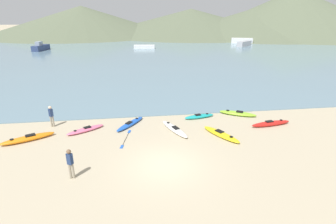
# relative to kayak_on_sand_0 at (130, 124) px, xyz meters

# --- Properties ---
(ground_plane) EXTENTS (400.00, 400.00, 0.00)m
(ground_plane) POSITION_rel_kayak_on_sand_0_xyz_m (1.96, -6.05, -0.13)
(ground_plane) COLOR tan
(bay_water) EXTENTS (160.00, 70.00, 0.06)m
(bay_water) POSITION_rel_kayak_on_sand_0_xyz_m (1.96, 36.63, -0.10)
(bay_water) COLOR slate
(bay_water) RESTS_ON ground_plane
(far_hill_left) EXTENTS (72.00, 72.00, 10.79)m
(far_hill_left) POSITION_rel_kayak_on_sand_0_xyz_m (-18.73, 95.48, 5.26)
(far_hill_left) COLOR #5B664C
(far_hill_left) RESTS_ON ground_plane
(far_hill_midleft) EXTENTS (77.86, 77.86, 9.75)m
(far_hill_midleft) POSITION_rel_kayak_on_sand_0_xyz_m (25.49, 94.32, 4.74)
(far_hill_midleft) COLOR #5B664C
(far_hill_midleft) RESTS_ON ground_plane
(far_hill_midright) EXTENTS (67.03, 67.03, 10.18)m
(far_hill_midright) POSITION_rel_kayak_on_sand_0_xyz_m (48.39, 82.02, 4.95)
(far_hill_midright) COLOR #5B664C
(far_hill_midright) RESTS_ON ground_plane
(far_hill_right) EXTENTS (77.05, 77.05, 16.74)m
(far_hill_right) POSITION_rel_kayak_on_sand_0_xyz_m (64.00, 83.05, 8.24)
(far_hill_right) COLOR #5B664C
(far_hill_right) RESTS_ON ground_plane
(kayak_on_sand_0) EXTENTS (2.41, 2.97, 0.31)m
(kayak_on_sand_0) POSITION_rel_kayak_on_sand_0_xyz_m (0.00, 0.00, 0.00)
(kayak_on_sand_0) COLOR blue
(kayak_on_sand_0) RESTS_ON ground_plane
(kayak_on_sand_1) EXTENTS (1.85, 3.41, 0.34)m
(kayak_on_sand_1) POSITION_rel_kayak_on_sand_0_xyz_m (3.27, -1.45, 0.01)
(kayak_on_sand_1) COLOR white
(kayak_on_sand_1) RESTS_ON ground_plane
(kayak_on_sand_2) EXTENTS (3.10, 2.16, 0.36)m
(kayak_on_sand_2) POSITION_rel_kayak_on_sand_0_xyz_m (9.15, 0.95, 0.03)
(kayak_on_sand_2) COLOR #8CCC2D
(kayak_on_sand_2) RESTS_ON ground_plane
(kayak_on_sand_3) EXTENTS (2.73, 2.02, 0.32)m
(kayak_on_sand_3) POSITION_rel_kayak_on_sand_0_xyz_m (-3.28, -0.66, 0.00)
(kayak_on_sand_3) COLOR #E5668C
(kayak_on_sand_3) RESTS_ON ground_plane
(kayak_on_sand_4) EXTENTS (3.41, 2.10, 0.40)m
(kayak_on_sand_4) POSITION_rel_kayak_on_sand_0_xyz_m (-6.97, -1.70, 0.04)
(kayak_on_sand_4) COLOR orange
(kayak_on_sand_4) RESTS_ON ground_plane
(kayak_on_sand_5) EXTENTS (2.21, 3.24, 0.35)m
(kayak_on_sand_5) POSITION_rel_kayak_on_sand_0_xyz_m (6.42, -2.81, 0.02)
(kayak_on_sand_5) COLOR yellow
(kayak_on_sand_5) RESTS_ON ground_plane
(kayak_on_sand_6) EXTENTS (3.38, 1.05, 0.41)m
(kayak_on_sand_6) POSITION_rel_kayak_on_sand_0_xyz_m (10.85, -1.54, 0.05)
(kayak_on_sand_6) COLOR red
(kayak_on_sand_6) RESTS_ON ground_plane
(kayak_on_sand_7) EXTENTS (2.68, 1.10, 0.33)m
(kayak_on_sand_7) POSITION_rel_kayak_on_sand_0_xyz_m (5.72, 0.77, 0.01)
(kayak_on_sand_7) COLOR teal
(kayak_on_sand_7) RESTS_ON ground_plane
(person_near_foreground) EXTENTS (0.35, 0.28, 1.72)m
(person_near_foreground) POSITION_rel_kayak_on_sand_0_xyz_m (-3.06, -6.64, 0.85)
(person_near_foreground) COLOR gray
(person_near_foreground) RESTS_ON ground_plane
(person_near_waterline) EXTENTS (0.34, 0.30, 1.70)m
(person_near_waterline) POSITION_rel_kayak_on_sand_0_xyz_m (-5.92, 0.54, 0.84)
(person_near_waterline) COLOR gray
(person_near_waterline) RESTS_ON ground_plane
(moored_boat_0) EXTENTS (5.05, 4.70, 1.27)m
(moored_boat_0) POSITION_rel_kayak_on_sand_0_xyz_m (29.49, 47.62, 0.56)
(moored_boat_0) COLOR #B2B2B7
(moored_boat_0) RESTS_ON bay_water
(moored_boat_1) EXTENTS (5.17, 2.28, 0.81)m
(moored_boat_1) POSITION_rel_kayak_on_sand_0_xyz_m (3.48, 46.37, 0.33)
(moored_boat_1) COLOR white
(moored_boat_1) RESTS_ON bay_water
(moored_boat_2) EXTENTS (6.13, 3.85, 1.39)m
(moored_boat_2) POSITION_rel_kayak_on_sand_0_xyz_m (31.64, 54.34, 0.62)
(moored_boat_2) COLOR white
(moored_boat_2) RESTS_ON bay_water
(moored_boat_3) EXTENTS (2.92, 5.24, 2.04)m
(moored_boat_3) POSITION_rel_kayak_on_sand_0_xyz_m (-20.39, 45.98, 0.64)
(moored_boat_3) COLOR navy
(moored_boat_3) RESTS_ON bay_water
(loose_paddle) EXTENTS (0.75, 2.76, 0.03)m
(loose_paddle) POSITION_rel_kayak_on_sand_0_xyz_m (-0.31, -2.34, -0.12)
(loose_paddle) COLOR black
(loose_paddle) RESTS_ON ground_plane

